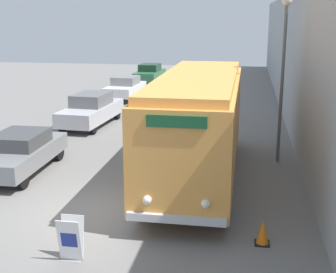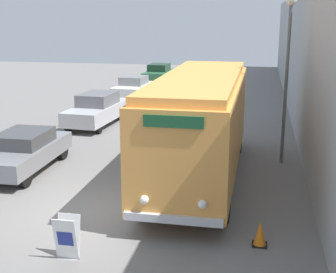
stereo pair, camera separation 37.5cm
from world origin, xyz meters
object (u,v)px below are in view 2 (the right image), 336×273
vintage_bus (200,121)px  streetlamp (288,56)px  sign_board (67,238)px  parked_car_distant (159,74)px  parked_car_near (24,151)px  parked_car_far (133,87)px  traffic_cone (260,234)px  parked_car_mid (97,109)px

vintage_bus → streetlamp: streetlamp is taller
sign_board → streetlamp: bearing=58.9°
parked_car_distant → vintage_bus: bearing=-71.4°
parked_car_distant → parked_car_near: bearing=-87.0°
streetlamp → parked_car_far: bearing=126.5°
parked_car_near → streetlamp: bearing=15.7°
vintage_bus → parked_car_far: size_ratio=2.32×
sign_board → parked_car_far: size_ratio=0.24×
streetlamp → parked_car_distant: size_ratio=1.41×
parked_car_far → parked_car_distant: 7.52m
vintage_bus → streetlamp: 4.11m
traffic_cone → streetlamp: bearing=83.9°
parked_car_mid → traffic_cone: parked_car_mid is taller
parked_car_near → parked_car_mid: (0.10, 7.35, 0.06)m
parked_car_mid → traffic_cone: (8.11, -11.40, -0.49)m
streetlamp → parked_car_mid: streetlamp is taller
parked_car_mid → traffic_cone: bearing=-50.7°
parked_car_far → traffic_cone: (8.35, -19.01, -0.46)m
parked_car_mid → parked_car_far: 7.61m
traffic_cone → sign_board: bearing=-160.8°
parked_car_mid → parked_car_near: bearing=-86.9°
traffic_cone → vintage_bus: bearing=114.7°
parked_car_far → traffic_cone: 20.77m
parked_car_far → parked_car_distant: (0.05, 7.52, 0.02)m
vintage_bus → parked_car_distant: 22.96m
sign_board → parked_car_near: size_ratio=0.23×
streetlamp → parked_car_mid: bearing=152.3°
vintage_bus → parked_car_far: (-6.30, 14.54, -1.20)m
sign_board → streetlamp: size_ratio=0.17×
parked_car_mid → streetlamp: bearing=-23.8°
parked_car_distant → traffic_cone: parked_car_distant is taller
sign_board → traffic_cone: bearing=19.2°
parked_car_far → traffic_cone: size_ratio=6.74×
vintage_bus → traffic_cone: 5.19m
parked_car_near → parked_car_mid: parked_car_mid is taller
parked_car_far → parked_car_distant: parked_car_distant is taller
parked_car_distant → parked_car_mid: bearing=-86.5°
sign_board → parked_car_far: (-4.11, 20.49, 0.27)m
vintage_bus → sign_board: vintage_bus is taller
parked_car_mid → sign_board: bearing=-69.4°
vintage_bus → parked_car_near: vintage_bus is taller
parked_car_far → parked_car_mid: bearing=-85.0°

